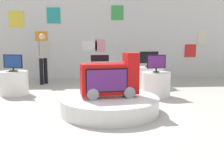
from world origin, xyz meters
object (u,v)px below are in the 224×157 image
display_pedestal_left_rear (100,81)px  tv_on_center_rear (149,58)px  novelty_firetruck_tv (111,79)px  display_pedestal_center_rear (149,77)px  tv_on_left_rear (100,62)px  display_pedestal_right_rear (156,84)px  display_pedestal_far_right (14,83)px  tv_on_right_rear (156,62)px  tv_on_far_right (13,62)px  main_display_pedestal (109,105)px  shopper_browsing_near_truck (43,55)px

display_pedestal_left_rear → tv_on_center_rear: 1.76m
novelty_firetruck_tv → display_pedestal_center_rear: size_ratio=1.26×
tv_on_left_rear → display_pedestal_right_rear: (1.35, -0.61, -0.51)m
novelty_firetruck_tv → display_pedestal_far_right: bearing=141.7°
display_pedestal_right_rear → display_pedestal_far_right: (-3.55, 0.55, 0.00)m
tv_on_right_rear → tv_on_far_right: bearing=171.1°
main_display_pedestal → tv_on_far_right: tv_on_far_right is taller
tv_on_center_rear → tv_on_right_rear: size_ratio=1.18×
shopper_browsing_near_truck → display_pedestal_far_right: bearing=-106.4°
tv_on_center_rear → tv_on_far_right: tv_on_center_rear is taller
display_pedestal_left_rear → tv_on_right_rear: bearing=-24.6°
display_pedestal_center_rear → shopper_browsing_near_truck: 3.38m
main_display_pedestal → shopper_browsing_near_truck: (-1.83, 3.41, 0.78)m
novelty_firetruck_tv → tv_on_left_rear: (-0.12, 1.88, 0.18)m
novelty_firetruck_tv → display_pedestal_right_rear: (1.23, 1.28, -0.34)m
tv_on_center_rear → shopper_browsing_near_truck: (-3.23, 0.78, 0.07)m
tv_on_right_rear → tv_on_center_rear: bearing=83.9°
main_display_pedestal → tv_on_right_rear: bearing=45.5°
display_pedestal_left_rear → display_pedestal_center_rear: same height
shopper_browsing_near_truck → tv_on_center_rear: bearing=-13.6°
display_pedestal_left_rear → shopper_browsing_near_truck: shopper_browsing_near_truck is taller
tv_on_center_rear → display_pedestal_left_rear: bearing=-153.6°
display_pedestal_left_rear → display_pedestal_right_rear: bearing=-24.4°
novelty_firetruck_tv → tv_on_right_rear: (1.23, 1.27, 0.21)m
novelty_firetruck_tv → shopper_browsing_near_truck: bearing=118.6°
tv_on_center_rear → main_display_pedestal: bearing=-117.9°
display_pedestal_center_rear → display_pedestal_far_right: bearing=-167.7°
tv_on_center_rear → tv_on_left_rear: bearing=-153.5°
display_pedestal_left_rear → tv_on_far_right: 2.26m
tv_on_left_rear → tv_on_far_right: bearing=-178.5°
main_display_pedestal → display_pedestal_far_right: display_pedestal_far_right is taller
tv_on_center_rear → display_pedestal_far_right: size_ratio=0.79×
main_display_pedestal → display_pedestal_right_rear: size_ratio=2.69×
main_display_pedestal → novelty_firetruck_tv: size_ratio=1.69×
main_display_pedestal → display_pedestal_far_right: size_ratio=2.67×
main_display_pedestal → tv_on_right_rear: 1.91m
novelty_firetruck_tv → tv_on_left_rear: bearing=93.7°
main_display_pedestal → novelty_firetruck_tv: 0.49m
tv_on_right_rear → display_pedestal_far_right: 3.63m
tv_on_center_rear → shopper_browsing_near_truck: shopper_browsing_near_truck is taller
tv_on_right_rear → shopper_browsing_near_truck: (-3.08, 2.14, 0.08)m
tv_on_center_rear → display_pedestal_right_rear: bearing=-96.1°
novelty_firetruck_tv → display_pedestal_far_right: 2.97m
display_pedestal_far_right → tv_on_far_right: size_ratio=1.40×
novelty_firetruck_tv → main_display_pedestal: bearing=170.7°
display_pedestal_left_rear → shopper_browsing_near_truck: 2.39m
tv_on_left_rear → tv_on_far_right: size_ratio=0.94×
tv_on_left_rear → tv_on_far_right: tv_on_far_right is taller
display_pedestal_left_rear → tv_on_left_rear: 0.51m
display_pedestal_center_rear → display_pedestal_right_rear: (-0.14, -1.36, 0.00)m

